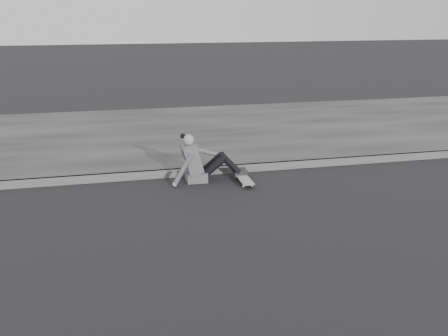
# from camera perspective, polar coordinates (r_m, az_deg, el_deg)

# --- Properties ---
(ground) EXTENTS (80.00, 80.00, 0.00)m
(ground) POSITION_cam_1_polar(r_m,az_deg,el_deg) (8.25, 23.80, -4.59)
(ground) COLOR black
(ground) RESTS_ON ground
(curb) EXTENTS (24.00, 0.16, 0.12)m
(curb) POSITION_cam_1_polar(r_m,az_deg,el_deg) (10.28, 15.51, 0.90)
(curb) COLOR #545454
(curb) RESTS_ON ground
(sidewalk) EXTENTS (24.00, 6.00, 0.12)m
(sidewalk) POSITION_cam_1_polar(r_m,az_deg,el_deg) (12.93, 9.30, 4.69)
(sidewalk) COLOR #333333
(sidewalk) RESTS_ON ground
(skateboard) EXTENTS (0.20, 0.78, 0.09)m
(skateboard) POSITION_cam_1_polar(r_m,az_deg,el_deg) (8.80, 2.24, -1.19)
(skateboard) COLOR #A3A49E
(skateboard) RESTS_ON ground
(seated_woman) EXTENTS (1.38, 0.46, 0.88)m
(seated_woman) POSITION_cam_1_polar(r_m,az_deg,el_deg) (8.79, -2.78, 0.76)
(seated_woman) COLOR #505052
(seated_woman) RESTS_ON ground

